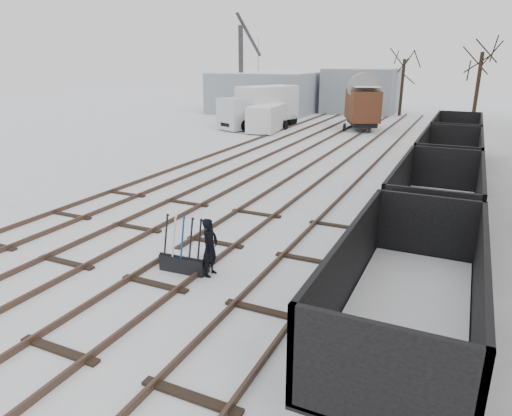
{
  "coord_description": "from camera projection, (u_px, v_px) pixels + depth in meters",
  "views": [
    {
      "loc": [
        6.61,
        -8.18,
        5.38
      ],
      "look_at": [
        1.22,
        3.35,
        1.2
      ],
      "focal_mm": 32.0,
      "sensor_mm": 36.0,
      "label": 1
    }
  ],
  "objects": [
    {
      "name": "ground",
      "position": [
        155.0,
        285.0,
        11.38
      ],
      "size": [
        120.0,
        120.0,
        0.0
      ],
      "primitive_type": "plane",
      "color": "white",
      "rests_on": "ground"
    },
    {
      "name": "tracks",
      "position": [
        320.0,
        168.0,
        23.13
      ],
      "size": [
        13.9,
        52.0,
        0.16
      ],
      "color": "black",
      "rests_on": "ground"
    },
    {
      "name": "shed_left",
      "position": [
        265.0,
        93.0,
        46.96
      ],
      "size": [
        10.0,
        8.0,
        4.1
      ],
      "color": "gray",
      "rests_on": "ground"
    },
    {
      "name": "shed_right",
      "position": [
        361.0,
        91.0,
        46.72
      ],
      "size": [
        7.0,
        6.0,
        4.5
      ],
      "color": "gray",
      "rests_on": "ground"
    },
    {
      "name": "ground_frame",
      "position": [
        184.0,
        261.0,
        12.05
      ],
      "size": [
        1.32,
        0.49,
        1.49
      ],
      "rotation": [
        0.0,
        0.0,
        0.05
      ],
      "color": "black",
      "rests_on": "ground"
    },
    {
      "name": "worker",
      "position": [
        210.0,
        247.0,
        11.68
      ],
      "size": [
        0.37,
        0.57,
        1.55
      ],
      "primitive_type": "imported",
      "rotation": [
        0.0,
        0.0,
        1.57
      ],
      "color": "black",
      "rests_on": "ground"
    },
    {
      "name": "freight_wagon_a",
      "position": [
        405.0,
        315.0,
        8.31
      ],
      "size": [
        2.37,
        5.92,
        2.42
      ],
      "color": "black",
      "rests_on": "ground"
    },
    {
      "name": "freight_wagon_b",
      "position": [
        435.0,
        213.0,
        13.82
      ],
      "size": [
        2.37,
        5.92,
        2.42
      ],
      "color": "black",
      "rests_on": "ground"
    },
    {
      "name": "freight_wagon_c",
      "position": [
        448.0,
        169.0,
        19.33
      ],
      "size": [
        2.37,
        5.92,
        2.42
      ],
      "color": "black",
      "rests_on": "ground"
    },
    {
      "name": "freight_wagon_d",
      "position": [
        455.0,
        144.0,
        24.84
      ],
      "size": [
        2.37,
        5.92,
        2.42
      ],
      "color": "black",
      "rests_on": "ground"
    },
    {
      "name": "box_van_wagon",
      "position": [
        362.0,
        104.0,
        35.66
      ],
      "size": [
        3.84,
        4.99,
        3.39
      ],
      "rotation": [
        0.0,
        0.0,
        0.38
      ],
      "color": "black",
      "rests_on": "ground"
    },
    {
      "name": "lorry",
      "position": [
        260.0,
        107.0,
        36.93
      ],
      "size": [
        4.21,
        7.51,
        3.27
      ],
      "rotation": [
        0.0,
        0.0,
        -0.43
      ],
      "color": "black",
      "rests_on": "ground"
    },
    {
      "name": "panel_van",
      "position": [
        267.0,
        118.0,
        35.08
      ],
      "size": [
        2.49,
        4.78,
        2.02
      ],
      "rotation": [
        0.0,
        0.0,
        0.11
      ],
      "color": "silver",
      "rests_on": "ground"
    },
    {
      "name": "crane",
      "position": [
        242.0,
        90.0,
        44.58
      ],
      "size": [
        1.9,
        5.49,
        9.44
      ],
      "rotation": [
        0.0,
        0.0,
        0.01
      ],
      "color": "#2F3034",
      "rests_on": "ground"
    },
    {
      "name": "tree_far_left",
      "position": [
        402.0,
        88.0,
        44.34
      ],
      "size": [
        0.3,
        0.3,
        5.35
      ],
      "primitive_type": "cylinder",
      "color": "black",
      "rests_on": "ground"
    },
    {
      "name": "tree_far_right",
      "position": [
        477.0,
        91.0,
        36.2
      ],
      "size": [
        0.3,
        0.3,
        5.88
      ],
      "primitive_type": "cylinder",
      "color": "black",
      "rests_on": "ground"
    }
  ]
}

